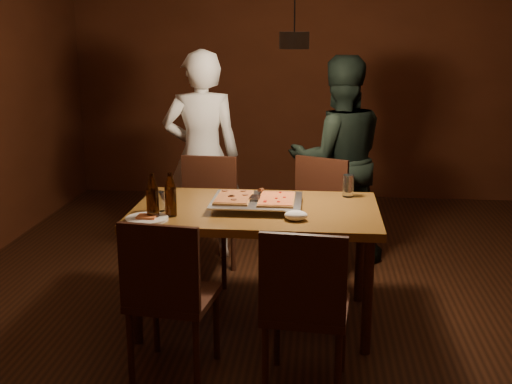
# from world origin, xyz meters

# --- Properties ---
(room_shell) EXTENTS (6.00, 6.00, 6.00)m
(room_shell) POSITION_xyz_m (0.00, 0.00, 1.40)
(room_shell) COLOR #331A0E
(room_shell) RESTS_ON ground
(dining_table) EXTENTS (1.50, 0.90, 0.75)m
(dining_table) POSITION_xyz_m (-0.21, -0.18, 0.68)
(dining_table) COLOR brown
(dining_table) RESTS_ON floor
(chair_far_left) EXTENTS (0.44, 0.44, 0.49)m
(chair_far_left) POSITION_xyz_m (-0.66, 0.57, 0.54)
(chair_far_left) COLOR #38190F
(chair_far_left) RESTS_ON floor
(chair_far_right) EXTENTS (0.56, 0.56, 0.49)m
(chair_far_right) POSITION_xyz_m (0.14, 0.59, 0.54)
(chair_far_right) COLOR #38190F
(chair_far_right) RESTS_ON floor
(chair_near_left) EXTENTS (0.47, 0.47, 0.49)m
(chair_near_left) POSITION_xyz_m (-0.60, -0.94, 0.54)
(chair_near_left) COLOR #38190F
(chair_near_left) RESTS_ON floor
(chair_near_right) EXTENTS (0.46, 0.46, 0.49)m
(chair_near_right) POSITION_xyz_m (0.11, -1.01, 0.54)
(chair_near_right) COLOR #38190F
(chair_near_right) RESTS_ON floor
(pizza_tray) EXTENTS (0.56, 0.46, 0.05)m
(pizza_tray) POSITION_xyz_m (-0.21, -0.17, 0.77)
(pizza_tray) COLOR silver
(pizza_tray) RESTS_ON dining_table
(pizza_meat) EXTENTS (0.22, 0.34, 0.02)m
(pizza_meat) POSITION_xyz_m (-0.35, -0.16, 0.81)
(pizza_meat) COLOR maroon
(pizza_meat) RESTS_ON pizza_tray
(pizza_cheese) EXTENTS (0.22, 0.34, 0.02)m
(pizza_cheese) POSITION_xyz_m (-0.09, -0.17, 0.81)
(pizza_cheese) COLOR gold
(pizza_cheese) RESTS_ON pizza_tray
(spatula) EXTENTS (0.11, 0.25, 0.04)m
(spatula) POSITION_xyz_m (-0.21, -0.16, 0.81)
(spatula) COLOR silver
(spatula) RESTS_ON pizza_tray
(beer_bottle_a) EXTENTS (0.07, 0.07, 0.27)m
(beer_bottle_a) POSITION_xyz_m (-0.78, -0.48, 0.89)
(beer_bottle_a) COLOR black
(beer_bottle_a) RESTS_ON dining_table
(beer_bottle_b) EXTENTS (0.07, 0.07, 0.26)m
(beer_bottle_b) POSITION_xyz_m (-0.69, -0.41, 0.88)
(beer_bottle_b) COLOR black
(beer_bottle_b) RESTS_ON dining_table
(water_glass_left) EXTENTS (0.08, 0.08, 0.12)m
(water_glass_left) POSITION_xyz_m (-0.79, -0.31, 0.81)
(water_glass_left) COLOR silver
(water_glass_left) RESTS_ON dining_table
(water_glass_right) EXTENTS (0.07, 0.07, 0.15)m
(water_glass_right) POSITION_xyz_m (0.36, 0.14, 0.82)
(water_glass_right) COLOR silver
(water_glass_right) RESTS_ON dining_table
(plate_slice) EXTENTS (0.25, 0.25, 0.03)m
(plate_slice) POSITION_xyz_m (-0.81, -0.50, 0.76)
(plate_slice) COLOR white
(plate_slice) RESTS_ON dining_table
(napkin) EXTENTS (0.14, 0.10, 0.06)m
(napkin) POSITION_xyz_m (0.04, -0.42, 0.78)
(napkin) COLOR white
(napkin) RESTS_ON dining_table
(diner_white) EXTENTS (0.68, 0.52, 1.67)m
(diner_white) POSITION_xyz_m (-0.76, 0.98, 0.83)
(diner_white) COLOR silver
(diner_white) RESTS_ON floor
(diner_dark) EXTENTS (0.90, 0.77, 1.62)m
(diner_dark) POSITION_xyz_m (0.32, 1.03, 0.81)
(diner_dark) COLOR black
(diner_dark) RESTS_ON floor
(pendant_lamp) EXTENTS (0.18, 0.18, 1.10)m
(pendant_lamp) POSITION_xyz_m (0.00, 0.00, 1.76)
(pendant_lamp) COLOR black
(pendant_lamp) RESTS_ON ceiling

